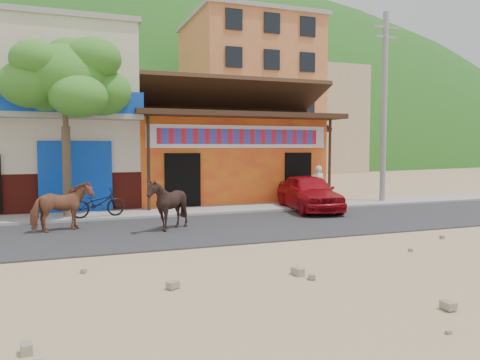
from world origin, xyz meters
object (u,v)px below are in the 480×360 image
Objects in this scene: red_car at (309,192)px; pedestrian at (318,185)px; tree at (66,126)px; cow_tan at (62,207)px; cow_dark at (168,205)px; utility_pole at (384,108)px; scooter at (98,203)px.

red_car is 2.60× the size of pedestrian.
tree is 3.63× the size of cow_tan.
utility_pole is at bearing 110.68° from cow_dark.
cow_tan is 2.19m from scooter.
cow_dark is 0.85× the size of scooter.
cow_dark is at bearing 46.80° from pedestrian.
cow_dark is 0.37× the size of red_car.
cow_tan reaches higher than red_car.
pedestrian is at bearing -95.35° from cow_tan.
red_car is at bearing -101.27° from cow_tan.
pedestrian is (8.69, 0.73, 0.31)m from scooter.
tree reaches higher than scooter.
tree is at bearing -177.45° from red_car.
pedestrian is (6.93, 3.54, 0.11)m from cow_dark.
cow_dark is (-10.11, -3.50, -3.34)m from utility_pole.
utility_pole is 5.15× the size of pedestrian.
scooter is (-1.75, 2.80, -0.20)m from cow_dark.
pedestrian is at bearing -97.45° from scooter.
cow_tan is 10.14m from pedestrian.
red_car is 7.62m from scooter.
cow_tan is 0.94× the size of scooter.
scooter is at bearing -27.97° from tree.
red_car is (5.85, 2.30, -0.06)m from cow_dark.
cow_tan is 0.41× the size of red_car.
tree is 3.41× the size of scooter.
red_car reaches higher than scooter.
pedestrian is (-3.17, 0.03, -3.22)m from utility_pole.
utility_pole is 1.98× the size of red_car.
pedestrian is at bearing 118.57° from cow_dark.
cow_dark is at bearing -149.28° from red_car.
tree is 2.75m from scooter.
tree is 4.86m from cow_dark.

